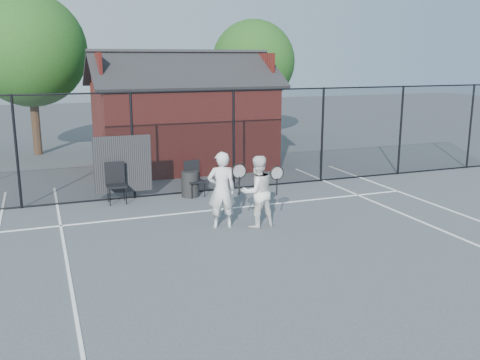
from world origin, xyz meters
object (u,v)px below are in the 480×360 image
object	(u,v)px
player_front	(222,190)
waste_bin	(190,184)
player_back	(257,192)
chair_right	(195,179)
chair_left	(116,184)
clubhouse	(183,122)

from	to	relation	value
player_front	waste_bin	world-z (taller)	player_front
player_back	chair_right	xyz separation A→B (m)	(-0.58, 3.24, -0.35)
chair_left	player_back	bearing A→B (deg)	-49.05
clubhouse	chair_left	distance (m)	5.46
player_front	chair_right	bearing A→B (deg)	86.09
clubhouse	player_front	size ratio (longest dim) A/B	3.61
player_front	chair_left	world-z (taller)	player_front
player_back	clubhouse	bearing A→B (deg)	88.00
clubhouse	chair_left	bearing A→B (deg)	-124.75
chair_left	clubhouse	bearing A→B (deg)	56.04
player_front	chair_left	bearing A→B (deg)	123.41
player_front	clubhouse	bearing A→B (deg)	81.93
player_back	waste_bin	distance (m)	3.41
player_back	chair_left	size ratio (longest dim) A/B	1.56
clubhouse	player_back	bearing A→B (deg)	-92.00
clubhouse	chair_right	bearing A→B (deg)	-100.80
chair_right	waste_bin	bearing A→B (deg)	145.69
clubhouse	waste_bin	size ratio (longest dim) A/B	8.85
clubhouse	chair_right	xyz separation A→B (m)	(-0.85, -4.46, -1.11)
player_front	chair_left	size ratio (longest dim) A/B	1.66
waste_bin	chair_right	bearing A→B (deg)	-23.98
player_back	chair_right	distance (m)	3.31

